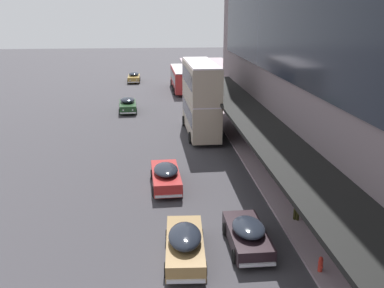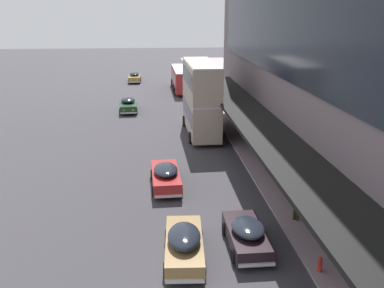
% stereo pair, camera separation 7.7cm
% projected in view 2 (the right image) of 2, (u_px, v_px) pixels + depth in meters
% --- Properties ---
extents(transit_bus_kerbside_front, '(2.81, 9.11, 6.52)m').
position_uv_depth(transit_bus_kerbside_front, '(201.00, 96.00, 38.14)').
color(transit_bus_kerbside_front, tan).
rests_on(transit_bus_kerbside_front, ground).
extents(transit_bus_kerbside_rear, '(2.84, 10.71, 3.11)m').
position_uv_depth(transit_bus_kerbside_rear, '(182.00, 78.00, 59.85)').
color(transit_bus_kerbside_rear, '#B12A2A').
rests_on(transit_bus_kerbside_rear, ground).
extents(sedan_oncoming_front, '(1.92, 4.81, 1.52)m').
position_uv_depth(sedan_oncoming_front, '(135.00, 77.00, 67.22)').
color(sedan_oncoming_front, olive).
rests_on(sedan_oncoming_front, ground).
extents(sedan_lead_mid, '(1.96, 4.86, 1.50)m').
position_uv_depth(sedan_lead_mid, '(166.00, 176.00, 27.25)').
color(sedan_lead_mid, '#A82322').
rests_on(sedan_lead_mid, ground).
extents(sedan_trailing_near, '(2.01, 4.87, 1.53)m').
position_uv_depth(sedan_trailing_near, '(184.00, 244.00, 19.34)').
color(sedan_trailing_near, olive).
rests_on(sedan_trailing_near, ground).
extents(sedan_second_mid, '(2.13, 4.75, 1.56)m').
position_uv_depth(sedan_second_mid, '(128.00, 105.00, 47.66)').
color(sedan_second_mid, '#1E4020').
rests_on(sedan_second_mid, ground).
extents(sedan_lead_near, '(1.86, 4.32, 1.41)m').
position_uv_depth(sedan_lead_near, '(247.00, 234.00, 20.25)').
color(sedan_lead_near, black).
rests_on(sedan_lead_near, ground).
extents(pedestrian_at_kerb, '(0.50, 0.44, 1.86)m').
position_uv_depth(pedestrian_at_kerb, '(297.00, 202.00, 22.53)').
color(pedestrian_at_kerb, '#2E2D11').
rests_on(pedestrian_at_kerb, sidewalk_kerb).
extents(fire_hydrant, '(0.20, 0.40, 0.70)m').
position_uv_depth(fire_hydrant, '(320.00, 264.00, 18.24)').
color(fire_hydrant, red).
rests_on(fire_hydrant, sidewalk_kerb).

